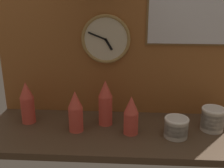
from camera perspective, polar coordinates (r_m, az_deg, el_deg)
The scene contains 10 objects.
ground_plane at distance 1.69m, azimuth 2.00°, elevation -9.87°, with size 1.60×0.56×0.04m, color #4C3826.
wall_tiled_back at distance 1.76m, azimuth 2.46°, elevation 10.24°, with size 1.60×0.03×1.05m.
cup_stack_center at distance 1.68m, azimuth -1.35°, elevation -3.83°, with size 0.09×0.09×0.28m.
cup_stack_far_left at distance 1.79m, azimuth -16.84°, elevation -3.61°, with size 0.09×0.09×0.26m.
cup_stack_center_right at distance 1.59m, azimuth 3.90°, elevation -6.33°, with size 0.09×0.09×0.23m.
cup_stack_center_left at distance 1.63m, azimuth -7.42°, elevation -5.51°, with size 0.09×0.09×0.25m.
bowl_stack_far_right at distance 1.75m, azimuth 19.78°, elevation -6.59°, with size 0.14×0.14×0.14m.
bowl_stack_right at distance 1.62m, azimuth 12.92°, elevation -8.44°, with size 0.14×0.14×0.11m.
wall_clock at distance 1.74m, azimuth -1.27°, elevation 9.07°, with size 0.30×0.03×0.30m.
menu_board at distance 1.75m, azimuth 15.60°, elevation 15.65°, with size 0.50×0.01×0.50m.
Camera 1 is at (0.03, -1.47, 0.80)m, focal length 45.00 mm.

